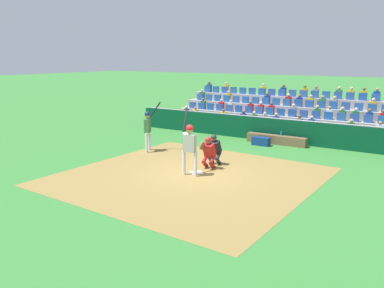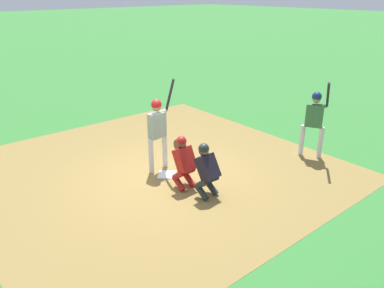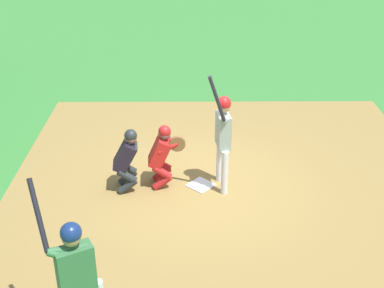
# 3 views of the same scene
# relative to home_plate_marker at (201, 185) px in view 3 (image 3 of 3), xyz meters

# --- Properties ---
(ground_plane) EXTENTS (160.00, 160.00, 0.00)m
(ground_plane) POSITION_rel_home_plate_marker_xyz_m (0.00, 0.00, -0.02)
(ground_plane) COLOR #357B33
(infield_dirt_patch) EXTENTS (8.87, 8.83, 0.01)m
(infield_dirt_patch) POSITION_rel_home_plate_marker_xyz_m (0.00, 0.50, -0.01)
(infield_dirt_patch) COLOR olive
(infield_dirt_patch) RESTS_ON ground_plane
(home_plate_marker) EXTENTS (0.62, 0.62, 0.02)m
(home_plate_marker) POSITION_rel_home_plate_marker_xyz_m (0.00, 0.00, 0.00)
(home_plate_marker) COLOR white
(home_plate_marker) RESTS_ON infield_dirt_patch
(batter_at_plate) EXTENTS (0.66, 0.46, 2.39)m
(batter_at_plate) POSITION_rel_home_plate_marker_xyz_m (0.06, 0.40, 1.17)
(batter_at_plate) COLOR silver
(batter_at_plate) RESTS_ON ground_plane
(catcher_crouching) EXTENTS (0.47, 0.72, 1.29)m
(catcher_crouching) POSITION_rel_home_plate_marker_xyz_m (-0.07, -0.73, 0.70)
(catcher_crouching) COLOR #AB1D1D
(catcher_crouching) RESTS_ON ground_plane
(home_plate_umpire) EXTENTS (0.48, 0.50, 1.27)m
(home_plate_umpire) POSITION_rel_home_plate_marker_xyz_m (0.03, -1.39, 0.68)
(home_plate_umpire) COLOR #242A2B
(home_plate_umpire) RESTS_ON ground_plane
(on_deck_batter) EXTENTS (0.61, 0.84, 2.25)m
(on_deck_batter) POSITION_rel_home_plate_marker_xyz_m (3.71, -1.76, 1.14)
(on_deck_batter) COLOR silver
(on_deck_batter) RESTS_ON ground_plane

